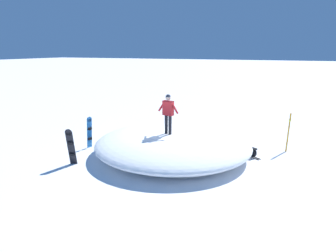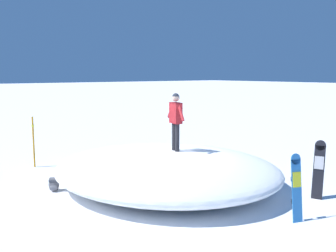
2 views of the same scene
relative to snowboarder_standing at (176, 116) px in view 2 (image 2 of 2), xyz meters
The scene contains 8 objects.
ground 2.17m from the snowboarder_standing, 80.09° to the right, with size 240.00×240.00×0.00m, color white.
snow_mound 1.61m from the snowboarder_standing, 109.67° to the right, with size 6.96×6.23×1.07m, color white.
snowboarder_standing is the anchor object (origin of this frame).
snowboard_primary_upright 4.26m from the snowboarder_standing, 35.22° to the left, with size 0.37×0.36×1.60m.
snowboard_secondary_upright 4.14m from the snowboarder_standing, ahead, with size 0.28×0.31×1.58m.
backpack_near 4.17m from the snowboarder_standing, 158.51° to the right, with size 0.68×0.48×0.45m.
backpack_far 4.08m from the snowboarder_standing, 118.28° to the right, with size 0.54×0.44×0.37m.
trail_marker_pole 5.69m from the snowboarder_standing, 151.52° to the right, with size 0.10×0.10×1.85m.
Camera 2 is at (8.70, -6.62, 3.41)m, focal length 40.63 mm.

